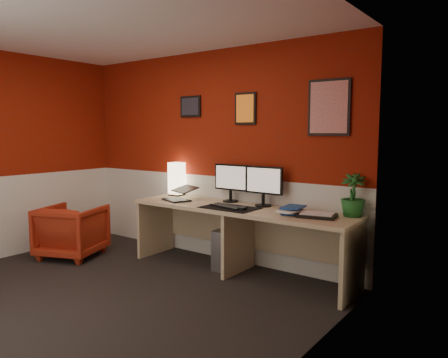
% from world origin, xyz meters
% --- Properties ---
extents(ground, '(4.00, 3.50, 0.01)m').
position_xyz_m(ground, '(0.00, 0.00, 0.00)').
color(ground, black).
rests_on(ground, ground).
extents(ceiling, '(4.00, 3.50, 0.01)m').
position_xyz_m(ceiling, '(0.00, 0.00, 2.50)').
color(ceiling, white).
rests_on(ceiling, ground).
extents(wall_back, '(4.00, 0.01, 2.50)m').
position_xyz_m(wall_back, '(0.00, 1.75, 1.25)').
color(wall_back, maroon).
rests_on(wall_back, ground).
extents(wall_right, '(0.01, 3.50, 2.50)m').
position_xyz_m(wall_right, '(2.00, 0.00, 1.25)').
color(wall_right, maroon).
rests_on(wall_right, ground).
extents(wainscot_back, '(4.00, 0.01, 1.00)m').
position_xyz_m(wainscot_back, '(0.00, 1.75, 0.50)').
color(wainscot_back, silver).
rests_on(wainscot_back, ground).
extents(wainscot_right, '(0.01, 3.50, 1.00)m').
position_xyz_m(wainscot_right, '(2.00, 0.00, 0.50)').
color(wainscot_right, silver).
rests_on(wainscot_right, ground).
extents(desk, '(2.60, 0.65, 0.73)m').
position_xyz_m(desk, '(0.65, 1.41, 0.36)').
color(desk, tan).
rests_on(desk, ground).
extents(shoji_lamp, '(0.16, 0.16, 0.40)m').
position_xyz_m(shoji_lamp, '(-0.47, 1.64, 0.93)').
color(shoji_lamp, '#FFE5B2').
rests_on(shoji_lamp, desk).
extents(laptop, '(0.39, 0.33, 0.22)m').
position_xyz_m(laptop, '(-0.19, 1.33, 0.84)').
color(laptop, black).
rests_on(laptop, desk).
extents(monitor_left, '(0.45, 0.06, 0.58)m').
position_xyz_m(monitor_left, '(0.37, 1.64, 1.02)').
color(monitor_left, black).
rests_on(monitor_left, desk).
extents(monitor_right, '(0.45, 0.06, 0.58)m').
position_xyz_m(monitor_right, '(0.83, 1.61, 1.02)').
color(monitor_right, black).
rests_on(monitor_right, desk).
extents(desk_mat, '(0.60, 0.38, 0.01)m').
position_xyz_m(desk_mat, '(0.60, 1.30, 0.73)').
color(desk_mat, black).
rests_on(desk_mat, desk).
extents(keyboard, '(0.44, 0.22, 0.02)m').
position_xyz_m(keyboard, '(0.58, 1.30, 0.74)').
color(keyboard, black).
rests_on(keyboard, desk_mat).
extents(mouse, '(0.06, 0.10, 0.03)m').
position_xyz_m(mouse, '(0.79, 1.26, 0.75)').
color(mouse, black).
rests_on(mouse, desk_mat).
extents(book_bottom, '(0.27, 0.32, 0.03)m').
position_xyz_m(book_bottom, '(1.20, 1.40, 0.74)').
color(book_bottom, '#204B95').
rests_on(book_bottom, desk).
extents(book_middle, '(0.24, 0.29, 0.02)m').
position_xyz_m(book_middle, '(1.21, 1.38, 0.77)').
color(book_middle, silver).
rests_on(book_middle, book_bottom).
extents(book_top, '(0.22, 0.28, 0.02)m').
position_xyz_m(book_top, '(1.19, 1.42, 0.79)').
color(book_top, '#204B95').
rests_on(book_top, book_middle).
extents(zen_tray, '(0.39, 0.32, 0.03)m').
position_xyz_m(zen_tray, '(1.56, 1.40, 0.74)').
color(zen_tray, black).
rests_on(zen_tray, desk).
extents(potted_plant, '(0.28, 0.28, 0.41)m').
position_xyz_m(potted_plant, '(1.82, 1.63, 0.94)').
color(potted_plant, '#19591E').
rests_on(potted_plant, desk).
extents(pc_tower, '(0.24, 0.47, 0.45)m').
position_xyz_m(pc_tower, '(0.45, 1.50, 0.23)').
color(pc_tower, '#99999E').
rests_on(pc_tower, ground).
extents(armchair, '(0.89, 0.90, 0.64)m').
position_xyz_m(armchair, '(-1.36, 0.70, 0.32)').
color(armchair, '#A32712').
rests_on(armchair, ground).
extents(art_left, '(0.32, 0.02, 0.26)m').
position_xyz_m(art_left, '(-0.31, 1.74, 1.85)').
color(art_left, black).
rests_on(art_left, wall_back).
extents(art_center, '(0.28, 0.02, 0.36)m').
position_xyz_m(art_center, '(0.51, 1.74, 1.80)').
color(art_center, orange).
rests_on(art_center, wall_back).
extents(art_right, '(0.44, 0.02, 0.56)m').
position_xyz_m(art_right, '(1.51, 1.74, 1.78)').
color(art_right, red).
rests_on(art_right, wall_back).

